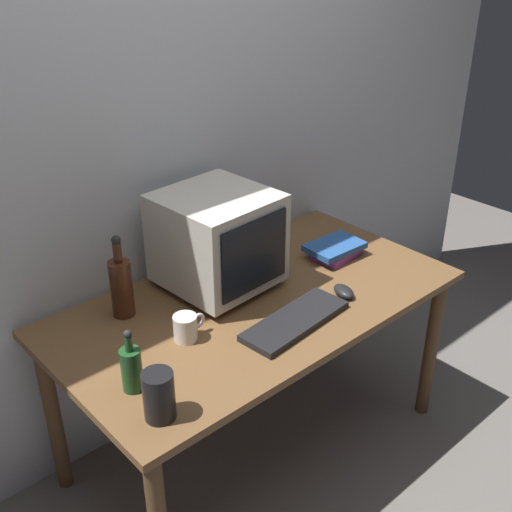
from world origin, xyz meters
TOP-DOWN VIEW (x-y plane):
  - ground_plane at (0.00, 0.00)m, footprint 6.00×6.00m
  - back_wall at (0.00, 0.46)m, footprint 4.00×0.08m
  - desk at (0.00, 0.00)m, footprint 1.50×0.80m
  - crt_monitor at (-0.04, 0.17)m, footprint 0.40×0.41m
  - keyboard at (-0.01, -0.21)m, footprint 0.43×0.19m
  - computer_mouse at (0.26, -0.20)m, footprint 0.09×0.11m
  - bottle_tall at (-0.41, 0.24)m, footprint 0.08×0.08m
  - bottle_short at (-0.60, -0.13)m, footprint 0.06×0.06m
  - book_stack at (0.46, 0.03)m, footprint 0.24×0.17m
  - mug at (-0.34, -0.03)m, footprint 0.12×0.08m
  - metal_canister at (-0.61, -0.28)m, footprint 0.09×0.09m

SIDE VIEW (x-z plane):
  - ground_plane at x=0.00m, z-range 0.00..0.00m
  - desk at x=0.00m, z-range 0.27..0.99m
  - keyboard at x=-0.01m, z-range 0.71..0.74m
  - computer_mouse at x=0.26m, z-range 0.71..0.75m
  - book_stack at x=0.46m, z-range 0.72..0.78m
  - mug at x=-0.34m, z-range 0.72..0.81m
  - metal_canister at x=-0.61m, z-range 0.71..0.86m
  - bottle_short at x=-0.60m, z-range 0.69..0.90m
  - bottle_tall at x=-0.41m, z-range 0.68..0.99m
  - crt_monitor at x=-0.04m, z-range 0.72..1.09m
  - back_wall at x=0.00m, z-range 0.00..2.50m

